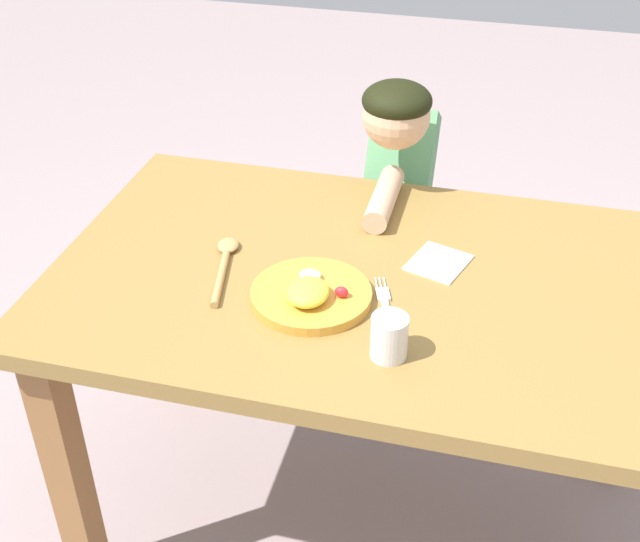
{
  "coord_description": "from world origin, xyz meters",
  "views": [
    {
      "loc": [
        0.22,
        -1.31,
        1.65
      ],
      "look_at": [
        -0.11,
        -0.04,
        0.75
      ],
      "focal_mm": 46.11,
      "sensor_mm": 36.0,
      "label": 1
    }
  ],
  "objects": [
    {
      "name": "spoon",
      "position": [
        -0.31,
        -0.03,
        0.74
      ],
      "size": [
        0.08,
        0.23,
        0.02
      ],
      "rotation": [
        0.0,
        0.0,
        1.79
      ],
      "color": "tan",
      "rests_on": "dining_table"
    },
    {
      "name": "plate",
      "position": [
        -0.11,
        -0.11,
        0.74
      ],
      "size": [
        0.23,
        0.23,
        0.06
      ],
      "color": "gold",
      "rests_on": "dining_table"
    },
    {
      "name": "fork",
      "position": [
        0.03,
        -0.1,
        0.73
      ],
      "size": [
        0.08,
        0.19,
        0.01
      ],
      "rotation": [
        0.0,
        0.0,
        1.89
      ],
      "color": "silver",
      "rests_on": "dining_table"
    },
    {
      "name": "dining_table",
      "position": [
        0.0,
        0.0,
        0.62
      ],
      "size": [
        1.29,
        0.79,
        0.73
      ],
      "color": "olive",
      "rests_on": "ground_plane"
    },
    {
      "name": "ground_plane",
      "position": [
        0.0,
        0.0,
        0.0
      ],
      "size": [
        8.0,
        8.0,
        0.0
      ],
      "primitive_type": "plane",
      "color": "gray"
    },
    {
      "name": "drinking_cup",
      "position": [
        0.06,
        -0.23,
        0.77
      ],
      "size": [
        0.06,
        0.06,
        0.08
      ],
      "primitive_type": "cylinder",
      "color": "silver",
      "rests_on": "dining_table"
    },
    {
      "name": "napkin",
      "position": [
        0.11,
        0.08,
        0.73
      ],
      "size": [
        0.14,
        0.14,
        0.0
      ],
      "primitive_type": "cube",
      "rotation": [
        0.0,
        0.0,
        -0.31
      ],
      "color": "white",
      "rests_on": "dining_table"
    },
    {
      "name": "person",
      "position": [
        -0.04,
        0.48,
        0.54
      ],
      "size": [
        0.17,
        0.48,
        0.98
      ],
      "rotation": [
        0.0,
        0.0,
        3.14
      ],
      "color": "#483865",
      "rests_on": "ground_plane"
    }
  ]
}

